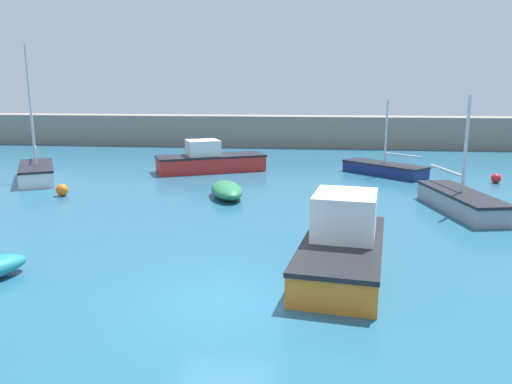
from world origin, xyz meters
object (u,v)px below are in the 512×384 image
Objects in this scene: sailboat_tall_mast at (37,172)px; motorboat_with_cabin at (209,160)px; mooring_buoy_orange at (62,190)px; mooring_buoy_red at (496,178)px; rowboat_blue_near at (227,190)px; sailboat_twin_hulled at (384,169)px; sailboat_short_mast at (461,201)px; cabin_cruiser_white at (343,244)px.

sailboat_tall_mast is 9.68m from motorboat_with_cabin.
mooring_buoy_orange is 22.23m from mooring_buoy_red.
sailboat_tall_mast is at bearing -123.55° from rowboat_blue_near.
sailboat_tall_mast is 19.60m from sailboat_twin_hulled.
sailboat_twin_hulled is 0.83× the size of sailboat_short_mast.
motorboat_with_cabin is at bearing 43.05° from sailboat_twin_hulled.
mooring_buoy_orange reaches higher than mooring_buoy_red.
cabin_cruiser_white is 16.22m from sailboat_twin_hulled.
sailboat_twin_hulled is 9.36× the size of mooring_buoy_red.
sailboat_tall_mast is 4.87m from mooring_buoy_orange.
rowboat_blue_near is at bearing 3.99° from mooring_buoy_orange.
rowboat_blue_near is 0.62× the size of sailboat_short_mast.
sailboat_short_mast is at bearing -60.18° from motorboat_with_cabin.
rowboat_blue_near is 7.79m from mooring_buoy_orange.
mooring_buoy_red is (8.92, 13.98, -0.51)m from cabin_cruiser_white.
sailboat_short_mast is (5.25, 7.35, -0.32)m from cabin_cruiser_white.
sailboat_tall_mast reaches higher than cabin_cruiser_white.
mooring_buoy_red is (24.79, 2.08, -0.25)m from sailboat_tall_mast.
sailboat_short_mast is at bearing -3.11° from mooring_buoy_orange.
motorboat_with_cabin is at bearing -147.45° from cabin_cruiser_white.
sailboat_tall_mast is at bearing -118.25° from cabin_cruiser_white.
cabin_cruiser_white is 1.04× the size of sailboat_short_mast.
rowboat_blue_near is 0.74× the size of sailboat_twin_hulled.
sailboat_short_mast is at bearing 63.23° from rowboat_blue_near.
sailboat_tall_mast is 24.88m from mooring_buoy_red.
motorboat_with_cabin is 16.12m from mooring_buoy_red.
rowboat_blue_near is 10.17m from sailboat_short_mast.
sailboat_short_mast is 7.58m from mooring_buoy_red.
sailboat_tall_mast reaches higher than mooring_buoy_orange.
mooring_buoy_orange is (3.30, -3.57, -0.21)m from sailboat_tall_mast.
cabin_cruiser_white reaches higher than mooring_buoy_orange.
sailboat_tall_mast is 1.26× the size of sailboat_short_mast.
motorboat_with_cabin is 1.92× the size of rowboat_blue_near.
mooring_buoy_red is at bearing 65.41° from sailboat_tall_mast.
cabin_cruiser_white is 15.09m from mooring_buoy_orange.
motorboat_with_cabin is 10.40m from sailboat_twin_hulled.
motorboat_with_cabin is (8.79, 4.05, 0.18)m from sailboat_tall_mast.
rowboat_blue_near is (11.07, -3.03, -0.14)m from sailboat_tall_mast.
cabin_cruiser_white is at bearing -46.91° from sailboat_short_mast.
rowboat_blue_near is at bearing 45.28° from sailboat_tall_mast.
motorboat_with_cabin is 11.85× the size of mooring_buoy_orange.
mooring_buoy_red is (13.72, 5.12, -0.10)m from rowboat_blue_near.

